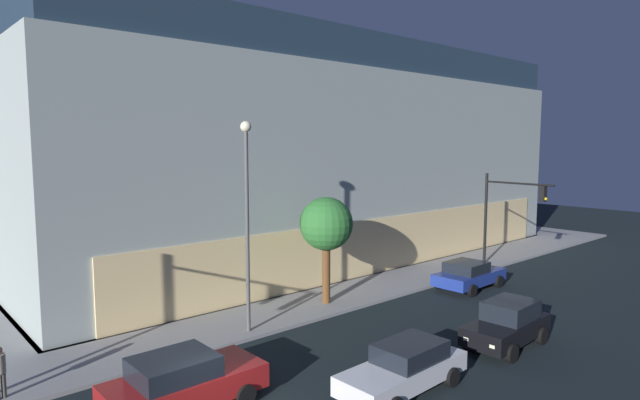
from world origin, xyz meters
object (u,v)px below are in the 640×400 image
object	(u,v)px
traffic_light_far_corner	(507,206)
car_white	(405,367)
sidewalk_tree	(326,225)
car_blue	(469,275)
car_red	(183,382)
car_black	(507,324)
street_lamp_sidewalk	(247,202)
modern_building	(267,154)

from	to	relation	value
traffic_light_far_corner	car_white	xyz separation A→B (m)	(-17.15, -6.23, -3.24)
sidewalk_tree	car_blue	bearing A→B (deg)	-19.90
car_red	car_black	distance (m)	12.21
street_lamp_sidewalk	car_white	world-z (taller)	street_lamp_sidewalk
street_lamp_sidewalk	car_blue	world-z (taller)	street_lamp_sidewalk
modern_building	street_lamp_sidewalk	xyz separation A→B (m)	(-12.06, -15.43, -1.59)
street_lamp_sidewalk	sidewalk_tree	distance (m)	5.25
car_blue	traffic_light_far_corner	bearing A→B (deg)	9.35
traffic_light_far_corner	car_blue	xyz separation A→B (m)	(-5.31, -0.88, -3.24)
street_lamp_sidewalk	sidewalk_tree	size ratio (longest dim) A/B	1.66
sidewalk_tree	car_white	xyz separation A→B (m)	(-4.05, -8.17, -3.16)
car_red	car_white	world-z (taller)	car_red
car_black	car_blue	distance (m)	8.21
traffic_light_far_corner	car_red	xyz separation A→B (m)	(-22.94, -2.70, -3.16)
street_lamp_sidewalk	sidewalk_tree	bearing A→B (deg)	8.87
sidewalk_tree	traffic_light_far_corner	bearing A→B (deg)	-8.44
street_lamp_sidewalk	car_blue	size ratio (longest dim) A/B	1.95
modern_building	car_white	xyz separation A→B (m)	(-11.15, -22.82, -6.26)
street_lamp_sidewalk	car_black	bearing A→B (deg)	-48.53
car_red	car_blue	size ratio (longest dim) A/B	1.06
car_white	car_black	xyz separation A→B (m)	(5.83, -0.23, 0.11)
modern_building	sidewalk_tree	xyz separation A→B (m)	(-7.09, -14.65, -3.11)
sidewalk_tree	car_red	world-z (taller)	sidewalk_tree
traffic_light_far_corner	sidewalk_tree	world-z (taller)	traffic_light_far_corner
traffic_light_far_corner	car_white	bearing A→B (deg)	-160.05
car_white	street_lamp_sidewalk	bearing A→B (deg)	97.05
car_red	car_white	xyz separation A→B (m)	(5.79, -3.53, -0.08)
modern_building	sidewalk_tree	distance (m)	16.57
sidewalk_tree	street_lamp_sidewalk	bearing A→B (deg)	-171.13
street_lamp_sidewalk	car_white	xyz separation A→B (m)	(0.91, -7.40, -4.67)
traffic_light_far_corner	car_blue	size ratio (longest dim) A/B	1.33
modern_building	car_black	distance (m)	24.45
car_red	traffic_light_far_corner	bearing A→B (deg)	6.71
car_white	car_black	distance (m)	5.83
modern_building	car_blue	world-z (taller)	modern_building
modern_building	street_lamp_sidewalk	distance (m)	19.65
sidewalk_tree	car_red	size ratio (longest dim) A/B	1.11
modern_building	street_lamp_sidewalk	world-z (taller)	modern_building
traffic_light_far_corner	sidewalk_tree	xyz separation A→B (m)	(-13.10, 1.94, -0.08)
car_blue	car_black	bearing A→B (deg)	-137.11
modern_building	car_white	distance (m)	26.16
traffic_light_far_corner	car_white	distance (m)	18.53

